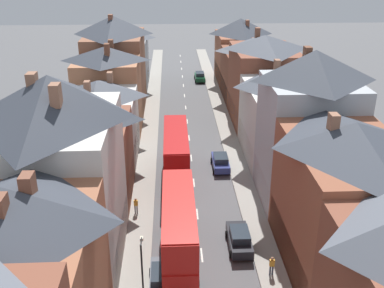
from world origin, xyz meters
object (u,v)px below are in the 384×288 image
(double_decker_bus_mid_street, at_px, (179,230))
(pedestrian_near_right, at_px, (272,265))
(car_near_silver, at_px, (200,76))
(pedestrian_mid_left, at_px, (136,205))
(car_parked_left_a, at_px, (162,279))
(car_parked_right_a, at_px, (239,239))
(street_lamp, at_px, (142,272))
(double_decker_bus_lead, at_px, (176,155))
(car_near_blue, at_px, (221,162))

(double_decker_bus_mid_street, bearing_deg, pedestrian_near_right, -18.55)
(car_near_silver, xyz_separation_m, pedestrian_mid_left, (-8.67, -44.77, 0.21))
(car_near_silver, bearing_deg, car_parked_left_a, -96.48)
(double_decker_bus_mid_street, relative_size, pedestrian_mid_left, 6.71)
(car_parked_left_a, relative_size, car_parked_right_a, 1.00)
(double_decker_bus_mid_street, xyz_separation_m, street_lamp, (-2.44, -5.30, 0.43))
(double_decker_bus_mid_street, xyz_separation_m, car_parked_left_a, (-1.29, -3.15, -1.98))
(pedestrian_near_right, bearing_deg, double_decker_bus_mid_street, 161.45)
(double_decker_bus_lead, height_order, pedestrian_mid_left, double_decker_bus_lead)
(car_near_silver, bearing_deg, double_decker_bus_mid_street, -95.45)
(car_parked_right_a, relative_size, pedestrian_near_right, 2.68)
(double_decker_bus_lead, height_order, pedestrian_near_right, double_decker_bus_lead)
(double_decker_bus_mid_street, distance_m, pedestrian_near_right, 7.36)
(pedestrian_mid_left, relative_size, street_lamp, 0.29)
(double_decker_bus_mid_street, bearing_deg, car_near_blue, 72.64)
(car_near_blue, relative_size, car_parked_right_a, 1.00)
(car_parked_left_a, distance_m, car_parked_right_a, 7.67)
(double_decker_bus_mid_street, xyz_separation_m, pedestrian_near_right, (6.77, -2.27, -1.78))
(street_lamp, bearing_deg, car_near_silver, 82.62)
(double_decker_bus_lead, bearing_deg, double_decker_bus_mid_street, -90.00)
(car_near_silver, height_order, car_parked_left_a, car_parked_left_a)
(pedestrian_near_right, bearing_deg, car_near_silver, 91.99)
(car_parked_left_a, xyz_separation_m, car_parked_right_a, (6.20, 4.51, 0.01))
(car_near_silver, bearing_deg, street_lamp, -97.38)
(car_near_blue, relative_size, pedestrian_near_right, 2.69)
(car_near_silver, height_order, pedestrian_near_right, pedestrian_near_right)
(car_parked_left_a, bearing_deg, double_decker_bus_lead, 85.55)
(pedestrian_near_right, bearing_deg, car_parked_right_a, 117.13)
(car_near_blue, bearing_deg, double_decker_bus_mid_street, -107.36)
(double_decker_bus_lead, distance_m, double_decker_bus_mid_street, 13.43)
(street_lamp, bearing_deg, car_parked_left_a, 61.85)
(double_decker_bus_mid_street, height_order, car_near_blue, double_decker_bus_mid_street)
(double_decker_bus_lead, bearing_deg, pedestrian_near_right, -66.67)
(car_near_blue, distance_m, street_lamp, 22.38)
(car_parked_left_a, xyz_separation_m, pedestrian_mid_left, (-2.47, 9.80, 0.20))
(car_parked_left_a, height_order, pedestrian_mid_left, pedestrian_mid_left)
(car_parked_left_a, relative_size, street_lamp, 0.79)
(car_parked_right_a, distance_m, pedestrian_mid_left, 10.15)
(car_parked_right_a, xyz_separation_m, street_lamp, (-7.35, -6.66, 2.40))
(car_near_blue, distance_m, car_parked_left_a, 19.84)
(car_near_silver, height_order, pedestrian_mid_left, pedestrian_mid_left)
(car_near_blue, height_order, car_parked_left_a, car_parked_left_a)
(car_parked_left_a, bearing_deg, car_near_blue, 71.79)
(double_decker_bus_mid_street, bearing_deg, double_decker_bus_lead, 90.00)
(double_decker_bus_lead, distance_m, car_parked_left_a, 16.75)
(double_decker_bus_mid_street, distance_m, car_near_silver, 51.69)
(car_parked_left_a, xyz_separation_m, street_lamp, (-1.15, -2.15, 2.40))
(car_parked_right_a, distance_m, pedestrian_near_right, 4.09)
(car_parked_left_a, bearing_deg, double_decker_bus_mid_street, 67.72)
(car_parked_right_a, bearing_deg, car_near_blue, 90.00)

